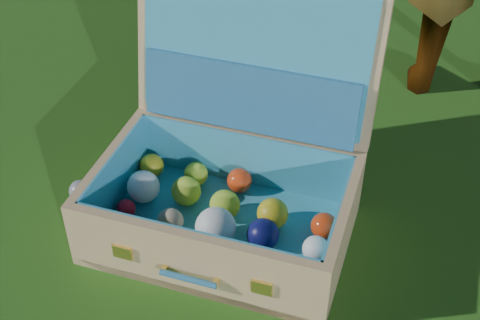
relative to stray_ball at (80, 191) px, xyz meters
name	(u,v)px	position (x,y,z in m)	size (l,w,h in m)	color
ground	(227,218)	(0.39, 0.15, -0.03)	(60.00, 60.00, 0.00)	#215114
stray_ball	(80,191)	(0.00, 0.00, 0.00)	(0.06, 0.06, 0.06)	teal
suitcase	(230,163)	(0.38, 0.18, 0.14)	(0.76, 0.70, 0.62)	tan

